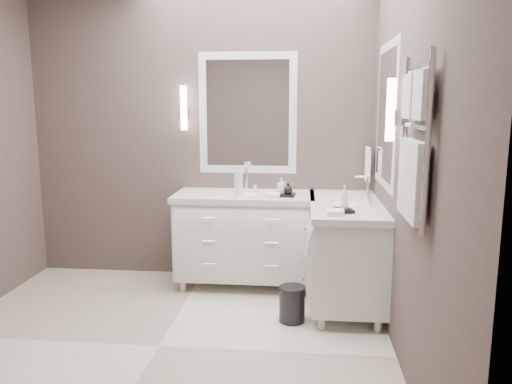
# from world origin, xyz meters

# --- Properties ---
(floor) EXTENTS (3.20, 3.00, 0.01)m
(floor) POSITION_xyz_m (0.00, 0.00, -0.01)
(floor) COLOR #EEE5CF
(floor) RESTS_ON ground
(wall_back) EXTENTS (3.20, 0.01, 2.70)m
(wall_back) POSITION_xyz_m (0.00, 1.50, 1.35)
(wall_back) COLOR #4A3D3B
(wall_back) RESTS_ON floor
(wall_front) EXTENTS (3.20, 0.01, 2.70)m
(wall_front) POSITION_xyz_m (0.00, -1.50, 1.35)
(wall_front) COLOR #4A3D3B
(wall_front) RESTS_ON floor
(wall_right) EXTENTS (0.01, 3.00, 2.70)m
(wall_right) POSITION_xyz_m (1.60, 0.00, 1.35)
(wall_right) COLOR #4A3D3B
(wall_right) RESTS_ON floor
(vanity_back) EXTENTS (1.24, 0.59, 0.97)m
(vanity_back) POSITION_xyz_m (0.45, 1.23, 0.49)
(vanity_back) COLOR white
(vanity_back) RESTS_ON floor
(vanity_right) EXTENTS (0.59, 1.24, 0.97)m
(vanity_right) POSITION_xyz_m (1.33, 0.90, 0.49)
(vanity_right) COLOR white
(vanity_right) RESTS_ON floor
(mirror_back) EXTENTS (0.90, 0.02, 1.10)m
(mirror_back) POSITION_xyz_m (0.45, 1.49, 1.55)
(mirror_back) COLOR white
(mirror_back) RESTS_ON wall_back
(mirror_right) EXTENTS (0.02, 0.90, 1.10)m
(mirror_right) POSITION_xyz_m (1.59, 0.80, 1.55)
(mirror_right) COLOR white
(mirror_right) RESTS_ON wall_right
(sconce_back) EXTENTS (0.06, 0.06, 0.40)m
(sconce_back) POSITION_xyz_m (-0.13, 1.43, 1.59)
(sconce_back) COLOR white
(sconce_back) RESTS_ON wall_back
(sconce_right) EXTENTS (0.06, 0.06, 0.40)m
(sconce_right) POSITION_xyz_m (1.53, 0.22, 1.59)
(sconce_right) COLOR white
(sconce_right) RESTS_ON wall_right
(towel_bar_corner) EXTENTS (0.03, 0.22, 0.30)m
(towel_bar_corner) POSITION_xyz_m (1.54, 1.36, 1.12)
(towel_bar_corner) COLOR white
(towel_bar_corner) RESTS_ON wall_right
(towel_ladder) EXTENTS (0.06, 0.58, 0.90)m
(towel_ladder) POSITION_xyz_m (1.55, -0.40, 1.39)
(towel_ladder) COLOR white
(towel_ladder) RESTS_ON wall_right
(waste_bin) EXTENTS (0.22, 0.22, 0.28)m
(waste_bin) POSITION_xyz_m (0.90, 0.49, 0.14)
(waste_bin) COLOR black
(waste_bin) RESTS_ON floor
(amenity_tray_back) EXTENTS (0.19, 0.15, 0.03)m
(amenity_tray_back) POSITION_xyz_m (0.81, 1.13, 0.86)
(amenity_tray_back) COLOR black
(amenity_tray_back) RESTS_ON vanity_back
(amenity_tray_right) EXTENTS (0.15, 0.18, 0.02)m
(amenity_tray_right) POSITION_xyz_m (1.27, 0.55, 0.86)
(amenity_tray_right) COLOR black
(amenity_tray_right) RESTS_ON vanity_right
(water_bottle) EXTENTS (0.09, 0.09, 0.21)m
(water_bottle) POSITION_xyz_m (0.41, 1.12, 0.95)
(water_bottle) COLOR silver
(water_bottle) RESTS_ON vanity_back
(soap_bottle_a) EXTENTS (0.07, 0.08, 0.13)m
(soap_bottle_a) POSITION_xyz_m (0.78, 1.15, 0.94)
(soap_bottle_a) COLOR white
(soap_bottle_a) RESTS_ON amenity_tray_back
(soap_bottle_b) EXTENTS (0.10, 0.10, 0.09)m
(soap_bottle_b) POSITION_xyz_m (0.84, 1.10, 0.92)
(soap_bottle_b) COLOR black
(soap_bottle_b) RESTS_ON amenity_tray_back
(soap_bottle_c) EXTENTS (0.07, 0.07, 0.17)m
(soap_bottle_c) POSITION_xyz_m (1.27, 0.55, 0.96)
(soap_bottle_c) COLOR white
(soap_bottle_c) RESTS_ON amenity_tray_right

